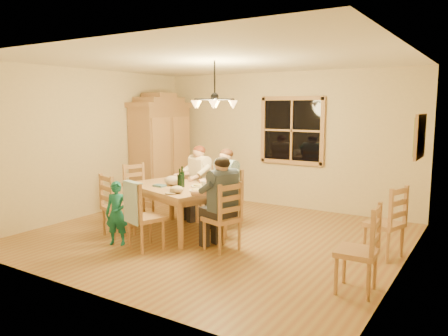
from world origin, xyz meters
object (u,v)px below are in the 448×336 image
Objects in this scene: armoire at (161,152)px; chair_spare_front at (356,265)px; chair_end_left at (140,202)px; chandelier at (215,103)px; chair_spare_back at (383,235)px; chair_end_right at (222,229)px; wine_bottle_a at (182,177)px; chair_far_left at (199,203)px; chair_near_right at (146,228)px; dining_table at (175,192)px; adult_woman at (199,173)px; wine_bottle_b at (180,179)px; child at (117,213)px; chair_near_left at (119,217)px; adult_plaid_man at (226,178)px; adult_slate_man at (222,192)px; chair_far_right at (226,210)px.

chair_spare_front is at bearing -26.97° from armoire.
armoire is at bearing -137.12° from chair_end_left.
chandelier reaches higher than armoire.
chair_spare_back is at bearing 110.58° from chair_end_left.
chair_end_right is 1.19m from wine_bottle_a.
chair_near_right is at bearing 117.90° from chair_far_left.
wine_bottle_a reaches higher than dining_table.
wine_bottle_b is at bearing 129.08° from adult_woman.
child is 3.77m from chair_spare_back.
chair_end_right is at bearing -1.03° from child.
chair_end_left is 1.00× the size of chair_spare_back.
chair_spare_back is at bearing 35.30° from chair_near_left.
child is (0.78, -1.31, 0.17)m from chair_end_left.
wine_bottle_a is (-0.95, 0.34, 0.62)m from chair_end_right.
adult_woman is at bearing 109.48° from wine_bottle_a.
armoire is 5.06m from chair_spare_back.
adult_plaid_man reaches higher than chair_far_left.
chair_end_right is 1.00× the size of chair_spare_front.
wine_bottle_b is at bearing 90.59° from adult_plaid_man.
chair_end_right is (0.45, -0.51, -1.77)m from chandelier.
adult_slate_man is 0.88× the size of chair_spare_front.
chair_spare_front is (2.96, -0.74, -0.62)m from wine_bottle_a.
chair_near_right is at bearing 89.31° from chair_spare_front.
chair_spare_back reaches higher than dining_table.
chair_near_left is 3.75m from chair_spare_front.
wine_bottle_a reaches higher than chair_end_right.
chair_near_left and chair_end_left have the same top height.
chandelier is at bearing 13.62° from dining_table.
adult_slate_man reaches higher than chair_spare_back.
chair_far_left is 1.13× the size of adult_woman.
child is (-0.33, -0.96, -0.18)m from dining_table.
chair_far_left is 1.79m from chair_near_right.
wine_bottle_a is (1.26, -0.36, 0.62)m from chair_end_left.
dining_table is 1.92× the size of chair_far_right.
armoire is 2.63× the size of adult_slate_man.
adult_woman reaches higher than wine_bottle_b.
adult_plaid_man is 0.93m from wine_bottle_b.
adult_plaid_man is 0.88× the size of chair_spare_front.
adult_woman is at bearing 63.43° from chair_end_right.
chandelier reaches higher than chair_far_right.
chair_spare_front is (3.27, -1.63, -0.54)m from adult_woman.
chandelier reaches higher than chair_end_right.
chandelier is 0.78× the size of chair_near_right.
adult_woman and adult_slate_man have the same top height.
dining_table is 0.92m from chair_far_right.
wine_bottle_b is (-0.83, 0.12, 0.08)m from adult_slate_man.
adult_plaid_man is (0.38, 1.53, 0.54)m from chair_near_right.
chair_spare_front is at bearing -20.58° from child.
wine_bottle_a is (-0.01, 0.87, 0.62)m from chair_near_right.
chair_far_left is at bearing 90.00° from chair_near_left.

